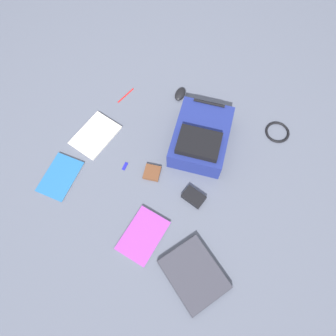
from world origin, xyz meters
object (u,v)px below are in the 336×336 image
Objects in this scene: pen_black at (126,95)px; earbud_pouch at (152,173)px; book_manual at (96,135)px; computer_mouse at (180,94)px; book_blue at (60,177)px; backpack at (201,137)px; laptop at (194,274)px; cable_coil at (277,132)px; usb_stick at (125,166)px; book_red at (143,236)px; power_brick at (194,197)px.

earbud_pouch reaches higher than pen_black.
earbud_pouch is at bearing -5.72° from book_manual.
computer_mouse reaches higher than book_manual.
book_blue is 1.96× the size of pen_black.
backpack is at bearing 130.25° from computer_mouse.
backpack is at bearing 24.73° from book_manual.
laptop is 1.07m from computer_mouse.
book_manual is (-0.56, -0.26, -0.07)m from backpack.
book_blue is 1.29m from cable_coil.
earbud_pouch is at bearing 14.10° from usb_stick.
book_blue is at bearing 174.35° from laptop.
laptop is 2.66× the size of cable_coil.
book_manual is 0.58m from computer_mouse.
pen_black is at bearing 138.15° from earbud_pouch.
laptop reaches higher than usb_stick.
pen_black is (-0.00, 0.33, -0.00)m from book_manual.
cable_coil is 1.63× the size of earbud_pouch.
book_blue is 0.95× the size of book_manual.
book_red is 0.93× the size of book_manual.
backpack is 0.63m from book_red.
computer_mouse is at bearing 68.93° from book_blue.
computer_mouse is 0.73× the size of pen_black.
backpack is at bearing 44.74° from book_blue.
book_blue is 1.90× the size of cable_coil.
book_blue is 0.36m from usb_stick.
pen_black is (0.02, 0.65, -0.00)m from book_blue.
computer_mouse is at bearing 86.27° from usb_stick.
power_brick is (0.12, -0.31, -0.06)m from backpack.
pen_black is (-0.88, 0.74, -0.01)m from laptop.
book_red reaches higher than cable_coil.
book_red is at bearing -33.56° from book_manual.
laptop is at bearing -61.83° from power_brick.
book_manual is 5.91× the size of usb_stick.
book_red is at bearing 173.36° from laptop.
backpack reaches higher than book_blue.
earbud_pouch is (0.42, -0.37, 0.01)m from pen_black.
book_manual is 2.05× the size of pen_black.
usb_stick is (0.26, -0.08, -0.01)m from book_manual.
backpack reaches higher than earbud_pouch.
computer_mouse is at bearing 102.33° from earbud_pouch.
book_manual is at bearing 174.28° from earbud_pouch.
laptop is at bearing -38.42° from earbud_pouch.
power_brick reaches higher than book_red.
cable_coil is at bearing 13.31° from pen_black.
earbud_pouch reaches higher than book_manual.
book_red is at bearing -66.81° from earbud_pouch.
computer_mouse reaches higher than earbud_pouch.
pen_black is at bearing 88.62° from book_blue.
usb_stick is at bearing 135.94° from book_red.
cable_coil is 0.96m from pen_black.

